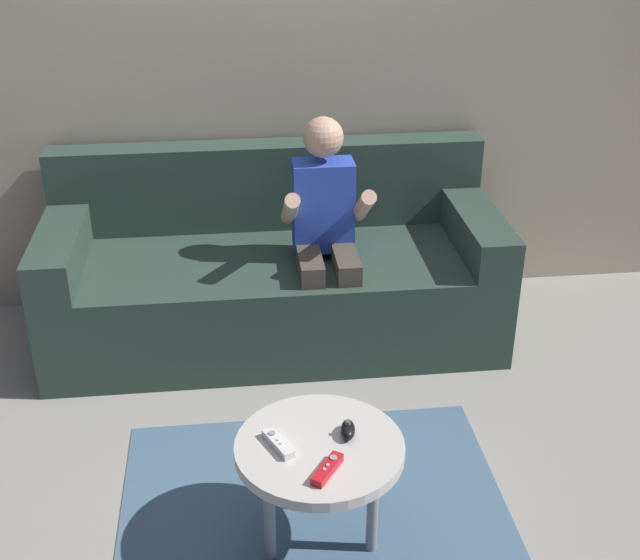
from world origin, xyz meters
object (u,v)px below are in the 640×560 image
Objects in this scene: game_remote_white_near_edge at (278,444)px; game_remote_red_far_corner at (327,469)px; nunchuk_black at (348,430)px; couch at (274,275)px; coffee_table at (319,455)px; person_seated_on_couch at (326,229)px.

game_remote_red_far_corner is at bearing -45.00° from game_remote_white_near_edge.
nunchuk_black reaches higher than game_remote_white_near_edge.
game_remote_white_near_edge is at bearing -171.46° from nunchuk_black.
game_remote_red_far_corner is (0.06, -1.48, 0.12)m from couch.
couch reaches higher than coffee_table.
person_seated_on_couch is 7.20× the size of game_remote_white_near_edge.
couch is 14.38× the size of game_remote_red_far_corner.
person_seated_on_couch is 7.51× the size of game_remote_red_far_corner.
couch reaches higher than game_remote_white_near_edge.
game_remote_white_near_edge is (-0.12, -0.00, 0.06)m from coffee_table.
nunchuk_black is (0.21, 0.03, 0.01)m from game_remote_white_near_edge.
coffee_table is 3.77× the size of game_remote_red_far_corner.
coffee_table is at bearing 93.35° from game_remote_red_far_corner.
couch is 1.91× the size of person_seated_on_couch.
person_seated_on_couch is 10.71× the size of nunchuk_black.
game_remote_white_near_edge is (-0.07, -1.35, 0.12)m from couch.
coffee_table is at bearing -87.77° from couch.
game_remote_white_near_edge and game_remote_red_far_corner have the same top height.
person_seated_on_couch is (0.21, -0.18, 0.29)m from couch.
person_seated_on_couch reaches higher than coffee_table.
game_remote_red_far_corner is at bearing -86.65° from coffee_table.
game_remote_white_near_edge is (-0.28, -1.17, -0.17)m from person_seated_on_couch.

